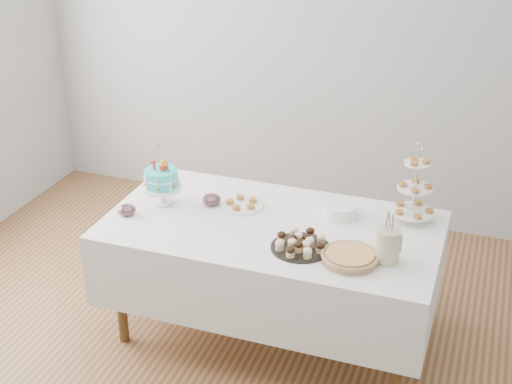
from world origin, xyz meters
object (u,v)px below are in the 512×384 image
(cupcake_tray, at_px, (301,243))
(pastry_plate, at_px, (242,204))
(jam_bowl_a, at_px, (127,210))
(pie, at_px, (350,257))
(birthday_cake, at_px, (162,188))
(plate_stack, at_px, (340,210))
(jam_bowl_b, at_px, (212,200))
(utensil_pitcher, at_px, (388,245))
(tiered_stand, at_px, (415,188))
(table, at_px, (271,258))

(cupcake_tray, xyz_separation_m, pastry_plate, (-0.47, 0.36, -0.02))
(jam_bowl_a, bearing_deg, pie, -3.06)
(birthday_cake, relative_size, plate_stack, 1.91)
(cupcake_tray, height_order, jam_bowl_b, cupcake_tray)
(birthday_cake, bearing_deg, utensil_pitcher, -20.50)
(tiered_stand, distance_m, utensil_pitcher, 0.52)
(jam_bowl_b, relative_size, utensil_pitcher, 0.40)
(birthday_cake, relative_size, jam_bowl_a, 3.55)
(cupcake_tray, relative_size, plate_stack, 1.62)
(pie, relative_size, tiered_stand, 0.63)
(plate_stack, distance_m, jam_bowl_b, 0.78)
(plate_stack, relative_size, jam_bowl_b, 1.75)
(cupcake_tray, height_order, tiered_stand, tiered_stand)
(birthday_cake, height_order, jam_bowl_a, birthday_cake)
(tiered_stand, xyz_separation_m, plate_stack, (-0.40, -0.10, -0.16))
(birthday_cake, bearing_deg, jam_bowl_a, -135.78)
(table, distance_m, jam_bowl_b, 0.51)
(table, xyz_separation_m, jam_bowl_a, (-0.84, -0.18, 0.26))
(plate_stack, relative_size, pastry_plate, 0.79)
(plate_stack, height_order, jam_bowl_a, plate_stack)
(table, bearing_deg, plate_stack, 32.93)
(table, distance_m, pie, 0.63)
(jam_bowl_a, bearing_deg, cupcake_tray, -1.75)
(plate_stack, bearing_deg, jam_bowl_a, -161.28)
(birthday_cake, relative_size, tiered_stand, 0.78)
(cupcake_tray, relative_size, pie, 1.05)
(jam_bowl_b, bearing_deg, utensil_pitcher, -14.89)
(table, height_order, jam_bowl_b, jam_bowl_b)
(tiered_stand, bearing_deg, cupcake_tray, -134.28)
(pie, bearing_deg, jam_bowl_b, 158.93)
(birthday_cake, height_order, cupcake_tray, birthday_cake)
(pie, bearing_deg, utensil_pitcher, 19.38)
(table, bearing_deg, jam_bowl_b, 165.33)
(jam_bowl_a, bearing_deg, pastry_plate, 28.28)
(plate_stack, bearing_deg, tiered_stand, 13.34)
(jam_bowl_a, bearing_deg, tiered_stand, 17.38)
(birthday_cake, distance_m, pie, 1.25)
(pie, relative_size, pastry_plate, 1.22)
(pie, height_order, jam_bowl_a, jam_bowl_a)
(jam_bowl_b, bearing_deg, pie, -21.07)
(tiered_stand, distance_m, jam_bowl_b, 1.20)
(birthday_cake, xyz_separation_m, tiered_stand, (1.46, 0.30, 0.10))
(pie, distance_m, jam_bowl_a, 1.36)
(jam_bowl_b, bearing_deg, cupcake_tray, -26.08)
(pie, distance_m, utensil_pitcher, 0.21)
(birthday_cake, height_order, plate_stack, birthday_cake)
(jam_bowl_a, xyz_separation_m, utensil_pitcher, (1.53, -0.01, 0.07))
(jam_bowl_b, bearing_deg, plate_stack, 8.47)
(table, height_order, pie, pie)
(jam_bowl_a, xyz_separation_m, jam_bowl_b, (0.42, 0.29, 0.00))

